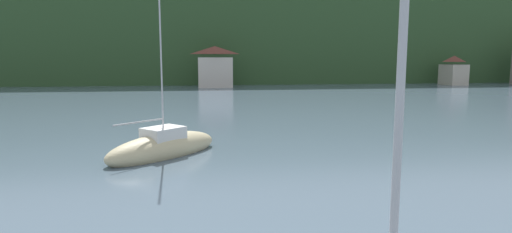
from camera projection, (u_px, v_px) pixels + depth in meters
The scene contains 4 objects.
wooded_hillside at pixel (231, 49), 116.91m from camera, with size 352.00×60.12×43.87m.
shore_building_westcentral at pixel (215, 67), 76.92m from camera, with size 6.51×4.33×7.53m.
shore_building_central at pixel (454, 71), 83.86m from camera, with size 3.69×5.30×5.84m.
sailboat_mid_0 at pixel (164, 147), 23.04m from camera, with size 6.69×6.55×11.32m.
Camera 1 is at (-3.01, 22.97, 5.33)m, focal length 29.40 mm.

